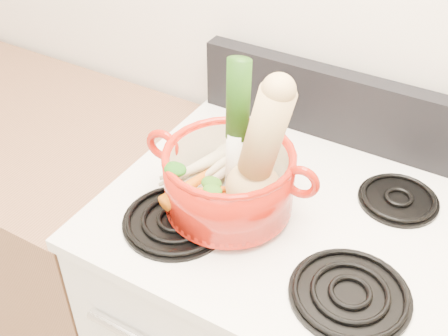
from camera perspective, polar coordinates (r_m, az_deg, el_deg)
The scene contains 21 objects.
cooktop at distance 1.23m, azimuth 6.81°, elevation -4.68°, with size 0.78×0.67×0.03m, color white.
control_backsplash at distance 1.39m, azimuth 12.36°, elevation 5.92°, with size 0.76×0.05×0.18m, color black.
burner_front_left at distance 1.17m, azimuth -4.90°, elevation -5.26°, with size 0.22×0.22×0.02m, color black.
burner_front_right at distance 1.06m, azimuth 12.68°, elevation -12.30°, with size 0.22×0.22×0.02m, color black.
burner_back_left at distance 1.37m, azimuth 2.15°, elevation 2.24°, with size 0.17×0.17×0.02m, color black.
burner_back_right at distance 1.28m, azimuth 17.31°, elevation -2.94°, with size 0.17×0.17×0.02m, color black.
dutch_oven at distance 1.15m, azimuth 0.50°, elevation -1.21°, with size 0.27×0.27×0.13m, color #AC170A.
pot_handle_left at distance 1.18m, azimuth -6.26°, elevation 2.36°, with size 0.07×0.07×0.02m, color #AC170A.
pot_handle_right at distance 1.08m, azimuth 7.86°, elevation -1.41°, with size 0.07×0.07×0.02m, color #AC170A.
squash at distance 1.05m, azimuth 4.28°, elevation 1.46°, with size 0.12×0.12×0.29m, color tan, non-canonical shape.
leek at distance 1.10m, azimuth 1.31°, elevation 4.19°, with size 0.05×0.05×0.31m, color white.
ginger at distance 1.20m, azimuth 2.31°, elevation -0.26°, with size 0.08×0.06×0.04m, color tan.
parsnip_0 at distance 1.22m, azimuth -1.55°, elevation 0.42°, with size 0.04×0.04×0.23m, color beige.
parsnip_1 at distance 1.20m, azimuth -2.03°, elevation 0.08°, with size 0.04×0.04×0.19m, color beige.
parsnip_2 at distance 1.19m, azimuth 0.23°, elevation -0.03°, with size 0.04×0.04×0.18m, color beige.
parsnip_3 at distance 1.18m, azimuth -3.14°, elevation 0.05°, with size 0.04×0.04×0.16m, color beige.
parsnip_4 at distance 1.19m, azimuth 0.25°, elevation 0.92°, with size 0.04×0.04×0.19m, color beige.
carrot_0 at distance 1.15m, azimuth 0.48°, elevation -2.50°, with size 0.03×0.03×0.16m, color #D1480A.
carrot_1 at distance 1.16m, azimuth -3.04°, elevation -1.64°, with size 0.04×0.04×0.17m, color #CC620A.
carrot_2 at distance 1.12m, azimuth 1.10°, elevation -3.09°, with size 0.03×0.03×0.15m, color #C25709.
carrot_3 at distance 1.13m, azimuth -1.93°, elevation -2.50°, with size 0.03×0.03×0.13m, color #D95C0A.
Camera 1 is at (0.32, 0.56, 1.77)m, focal length 45.00 mm.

